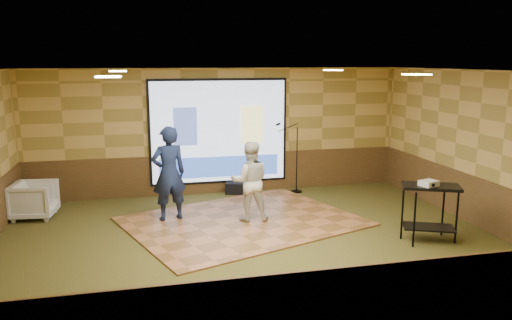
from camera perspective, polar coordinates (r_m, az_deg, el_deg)
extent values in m
plane|color=#283216|center=(9.04, -0.65, -9.24)|extent=(9.00, 9.00, 0.00)
cube|color=tan|center=(12.02, -4.29, 3.29)|extent=(9.00, 0.04, 3.00)
cube|color=tan|center=(5.37, 7.51, -6.98)|extent=(9.00, 0.04, 3.00)
cube|color=tan|center=(10.54, 23.97, 1.20)|extent=(0.04, 7.00, 3.00)
cube|color=white|center=(8.46, -0.69, 10.14)|extent=(9.00, 7.00, 0.04)
cube|color=#453117|center=(12.18, -4.21, -1.50)|extent=(9.00, 0.04, 0.95)
cube|color=#453117|center=(5.79, 7.17, -16.60)|extent=(9.00, 0.04, 0.95)
cube|color=#453117|center=(10.74, 23.44, -4.19)|extent=(0.04, 7.00, 0.95)
cube|color=black|center=(11.97, -4.26, 3.26)|extent=(3.32, 0.03, 2.52)
cube|color=silver|center=(11.94, -4.23, 3.24)|extent=(3.20, 0.02, 2.40)
cube|color=#435093|center=(11.81, -8.08, 3.80)|extent=(0.55, 0.01, 0.90)
cube|color=#DCD07F|center=(12.05, -0.47, 4.07)|extent=(0.55, 0.01, 0.90)
cube|color=#2E50AF|center=(12.07, -4.16, -0.76)|extent=(2.88, 0.01, 0.50)
cube|color=#FFE7BF|center=(10.07, -15.51, 9.76)|extent=(0.32, 0.32, 0.02)
cube|color=#FFE7BF|center=(10.84, 8.79, 10.12)|extent=(0.32, 0.32, 0.02)
cube|color=#FFE7BF|center=(6.77, -16.52, 9.12)|extent=(0.32, 0.32, 0.02)
cube|color=#FFE7BF|center=(7.87, 17.87, 9.29)|extent=(0.32, 0.32, 0.02)
cube|color=#9E633A|center=(10.04, -1.50, -7.02)|extent=(5.19, 4.57, 0.03)
imported|color=#162145|center=(10.02, -9.93, -1.53)|extent=(0.77, 0.60, 1.89)
imported|color=beige|center=(9.87, -0.71, -2.45)|extent=(0.85, 0.71, 1.59)
cylinder|color=black|center=(9.03, 17.66, -6.54)|extent=(0.04, 0.04, 0.98)
cylinder|color=black|center=(9.47, 21.97, -6.01)|extent=(0.04, 0.04, 0.98)
cylinder|color=black|center=(9.37, 16.38, -5.81)|extent=(0.04, 0.04, 0.98)
cylinder|color=black|center=(9.79, 20.59, -5.34)|extent=(0.04, 0.04, 0.98)
cube|color=black|center=(9.27, 19.39, -2.88)|extent=(0.98, 0.51, 0.05)
cube|color=black|center=(9.48, 19.10, -7.26)|extent=(0.87, 0.46, 0.03)
cube|color=silver|center=(9.18, 19.14, -2.53)|extent=(0.35, 0.32, 0.10)
cylinder|color=black|center=(12.31, 4.63, -3.59)|extent=(0.28, 0.28, 0.02)
cylinder|color=black|center=(12.13, 4.69, 0.01)|extent=(0.02, 0.02, 1.60)
cylinder|color=black|center=(11.93, 3.68, 3.73)|extent=(0.51, 0.02, 0.20)
cylinder|color=black|center=(11.85, 2.54, 4.10)|extent=(0.12, 0.05, 0.08)
imported|color=gray|center=(11.16, -23.99, -4.20)|extent=(0.91, 0.89, 0.75)
cube|color=black|center=(12.10, -2.45, -3.23)|extent=(0.50, 0.40, 0.27)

